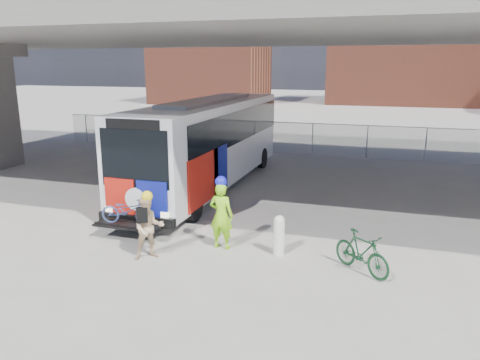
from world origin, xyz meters
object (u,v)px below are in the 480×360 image
at_px(bollard, 279,234).
at_px(cyclist_tan, 149,227).
at_px(bike_parked, 362,252).
at_px(bus, 209,137).
at_px(cyclist_hivis, 221,214).

bearing_deg(bollard, cyclist_tan, -158.36).
distance_m(bollard, bike_parked, 2.25).
height_order(bollard, cyclist_tan, cyclist_tan).
xyz_separation_m(bollard, cyclist_tan, (-3.24, -1.28, 0.28)).
bearing_deg(cyclist_tan, bollard, -14.73).
distance_m(bollard, cyclist_tan, 3.49).
xyz_separation_m(bus, cyclist_hivis, (2.84, -6.33, -1.10)).
bearing_deg(cyclist_hivis, cyclist_tan, 42.93).
relative_size(bollard, cyclist_tan, 0.60).
height_order(bollard, bike_parked, bollard).
bearing_deg(cyclist_hivis, bollard, -176.23).
distance_m(bus, cyclist_tan, 7.82).
distance_m(bus, bike_parked, 9.66).
height_order(bus, bollard, bus).
height_order(cyclist_hivis, cyclist_tan, cyclist_hivis).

